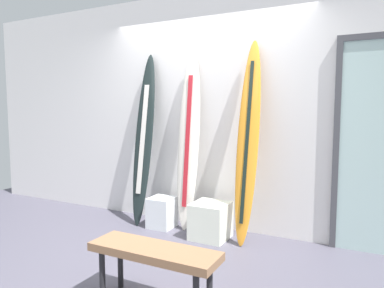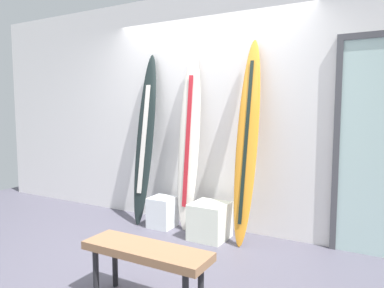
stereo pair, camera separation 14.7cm
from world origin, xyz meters
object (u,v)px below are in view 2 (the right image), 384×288
object	(u,v)px
surfboard_sunset	(247,143)
display_block_center	(210,221)
surfboard_charcoal	(145,140)
surfboard_ivory	(189,141)
display_block_left	(162,212)
bench	(146,255)

from	to	relation	value
surfboard_sunset	display_block_center	distance (m)	0.96
display_block_center	surfboard_charcoal	bearing A→B (deg)	171.94
surfboard_ivory	display_block_center	xyz separation A→B (m)	(0.38, -0.20, -0.85)
surfboard_sunset	display_block_left	bearing A→B (deg)	-177.84
display_block_left	display_block_center	xyz separation A→B (m)	(0.67, -0.07, 0.02)
surfboard_charcoal	surfboard_sunset	bearing A→B (deg)	-1.06
surfboard_charcoal	display_block_left	bearing A→B (deg)	-12.28
surfboard_sunset	bench	bearing A→B (deg)	-96.79
surfboard_ivory	display_block_center	world-z (taller)	surfboard_ivory
surfboard_charcoal	display_block_left	xyz separation A→B (m)	(0.30, -0.06, -0.85)
display_block_left	display_block_center	size ratio (longest dim) A/B	0.92
surfboard_sunset	bench	distance (m)	1.70
display_block_center	display_block_left	bearing A→B (deg)	173.83
surfboard_charcoal	bench	bearing A→B (deg)	-53.36
surfboard_charcoal	display_block_center	xyz separation A→B (m)	(0.97, -0.14, -0.84)
surfboard_ivory	display_block_left	bearing A→B (deg)	-156.57
display_block_left	display_block_center	world-z (taller)	display_block_center
surfboard_charcoal	display_block_center	distance (m)	1.29
surfboard_charcoal	surfboard_ivory	size ratio (longest dim) A/B	1.01
display_block_center	surfboard_ivory	bearing A→B (deg)	151.88
surfboard_charcoal	surfboard_ivory	bearing A→B (deg)	6.15
surfboard_sunset	display_block_center	size ratio (longest dim) A/B	5.49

